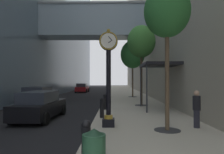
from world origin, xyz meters
The scene contains 15 objects.
ground_plane centered at (0.00, 27.00, 0.00)m, with size 110.00×110.00×0.00m, color black.
sidewalk_right centered at (2.75, 30.00, 0.07)m, with size 5.51×80.00×0.14m, color #BCB29E.
street_clock centered at (0.83, 7.79, 2.59)m, with size 0.84×0.55×4.46m.
bollard_nearest centered at (0.40, 3.49, 0.73)m, with size 0.24×0.24×1.12m.
bollard_third centered at (0.40, 9.94, 0.73)m, with size 0.24×0.24×1.12m.
bollard_fourth centered at (0.40, 13.16, 0.73)m, with size 0.24×0.24×1.12m.
street_tree_near centered at (3.33, 7.08, 5.10)m, with size 1.94×1.94×6.14m.
street_tree_mid_near centered at (3.33, 15.58, 5.39)m, with size 2.33×2.33×6.63m.
street_tree_mid_far centered at (3.33, 24.07, 5.34)m, with size 2.97×2.97×6.93m.
trash_bin centered at (0.66, 2.89, 0.68)m, with size 0.53×0.53×1.05m.
pedestrian_walking centered at (4.75, 7.58, 1.01)m, with size 0.36×0.36×1.65m.
storefront_awning centered at (4.27, 13.36, 3.28)m, with size 2.40×3.60×3.30m.
car_grey_near centered at (-5.20, 15.56, 0.81)m, with size 2.09×4.60×1.67m.
car_black_mid centered at (-3.15, 10.15, 0.78)m, with size 2.08×4.63×1.60m.
car_red_far centered at (-4.68, 35.53, 0.77)m, with size 2.14×4.14×1.58m.
Camera 1 is at (1.12, -1.76, 2.28)m, focal length 33.60 mm.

